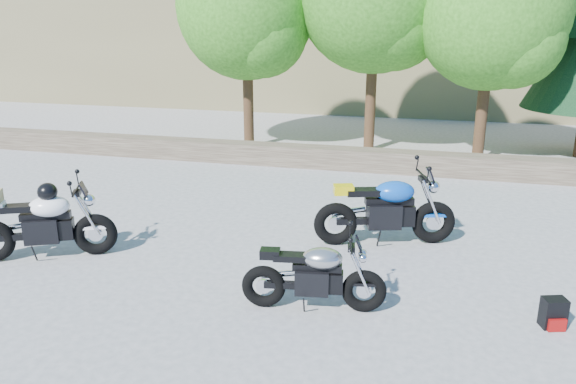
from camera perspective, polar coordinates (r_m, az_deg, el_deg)
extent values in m
plane|color=slate|center=(8.60, -2.95, -6.61)|extent=(90.00, 90.00, 0.00)
cube|color=#463B2F|center=(13.60, 3.86, 3.53)|extent=(22.00, 0.55, 0.50)
cylinder|color=#382314|center=(15.61, -4.07, 10.02)|extent=(0.28, 0.28, 3.02)
sphere|color=#286616|center=(15.48, -4.26, 18.38)|extent=(3.67, 3.67, 3.67)
sphere|color=#286616|center=(15.05, -2.70, 15.97)|extent=(2.38, 2.38, 2.38)
cylinder|color=#382314|center=(15.29, 8.44, 10.37)|extent=(0.28, 0.28, 3.36)
sphere|color=#286616|center=(14.84, 10.63, 17.03)|extent=(2.64, 2.64, 2.64)
cylinder|color=#382314|center=(14.69, 19.17, 8.44)|extent=(0.28, 0.28, 2.91)
sphere|color=#286616|center=(14.55, 20.05, 16.95)|extent=(3.54, 3.54, 3.54)
sphere|color=#286616|center=(14.31, 21.94, 14.25)|extent=(2.29, 2.29, 2.29)
torus|color=black|center=(7.05, 7.73, -9.94)|extent=(0.57, 0.22, 0.55)
torus|color=black|center=(7.10, -2.50, -9.55)|extent=(0.57, 0.22, 0.55)
cylinder|color=silver|center=(7.05, 7.73, -9.94)|extent=(0.19, 0.06, 0.19)
cylinder|color=silver|center=(7.10, -2.50, -9.55)|extent=(0.19, 0.06, 0.19)
cube|color=black|center=(7.00, 2.46, -9.02)|extent=(0.45, 0.32, 0.31)
cube|color=black|center=(6.92, 2.99, -7.63)|extent=(0.62, 0.23, 0.09)
ellipsoid|color=#A8A7AC|center=(6.87, 3.51, -6.73)|extent=(0.54, 0.40, 0.26)
cube|color=black|center=(6.89, 0.33, -6.61)|extent=(0.46, 0.25, 0.08)
cube|color=black|center=(6.90, -1.83, -6.25)|extent=(0.26, 0.21, 0.11)
cylinder|color=black|center=(6.78, 6.47, -5.29)|extent=(0.11, 0.57, 0.03)
sphere|color=silver|center=(6.85, 7.59, -6.45)|extent=(0.16, 0.16, 0.16)
torus|color=black|center=(9.06, -18.95, -4.08)|extent=(0.66, 0.42, 0.65)
cylinder|color=silver|center=(9.06, -18.95, -4.08)|extent=(0.22, 0.13, 0.22)
cube|color=black|center=(9.17, -23.68, -3.56)|extent=(0.57, 0.48, 0.37)
cube|color=black|center=(9.08, -23.42, -2.22)|extent=(0.71, 0.45, 0.10)
ellipsoid|color=white|center=(9.02, -23.08, -1.35)|extent=(0.70, 0.60, 0.31)
cube|color=black|center=(9.13, -25.82, -1.49)|extent=(0.56, 0.42, 0.09)
cylinder|color=black|center=(8.87, -20.70, 0.22)|extent=(0.31, 0.62, 0.03)
sphere|color=silver|center=(8.89, -19.55, -0.79)|extent=(0.18, 0.18, 0.18)
ellipsoid|color=black|center=(8.95, -23.25, 0.01)|extent=(0.38, 0.39, 0.27)
torus|color=black|center=(9.29, 14.55, -2.99)|extent=(0.72, 0.37, 0.70)
torus|color=black|center=(8.96, 4.86, -3.24)|extent=(0.72, 0.37, 0.70)
cylinder|color=silver|center=(9.29, 14.55, -2.99)|extent=(0.24, 0.11, 0.24)
cylinder|color=silver|center=(8.96, 4.86, -3.24)|extent=(0.24, 0.11, 0.24)
cube|color=black|center=(9.04, 9.70, -2.35)|extent=(0.60, 0.47, 0.39)
cube|color=black|center=(8.98, 10.25, -0.89)|extent=(0.78, 0.39, 0.11)
ellipsoid|color=#0C47B4|center=(8.95, 10.78, 0.05)|extent=(0.72, 0.59, 0.33)
cube|color=black|center=(8.85, 7.75, 0.01)|extent=(0.59, 0.39, 0.10)
cube|color=#DAC50B|center=(8.79, 5.66, 0.25)|extent=(0.36, 0.30, 0.14)
cylinder|color=black|center=(8.99, 13.59, 1.61)|extent=(0.24, 0.70, 0.03)
sphere|color=silver|center=(9.09, 14.57, 0.49)|extent=(0.20, 0.20, 0.20)
cube|color=black|center=(7.40, 25.36, -11.02)|extent=(0.31, 0.26, 0.36)
cube|color=maroon|center=(7.36, 25.67, -12.11)|extent=(0.21, 0.10, 0.15)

